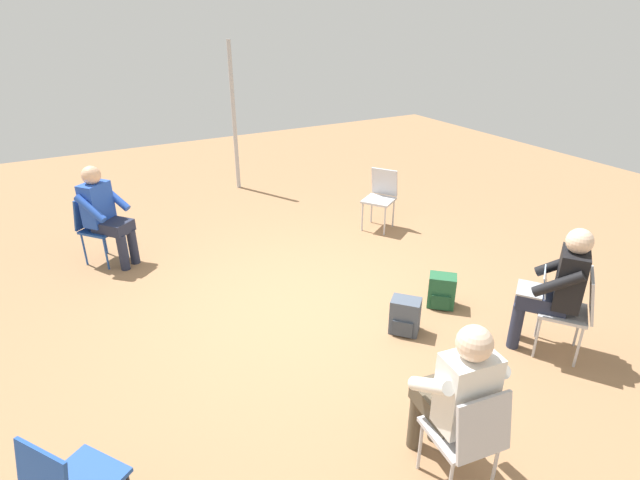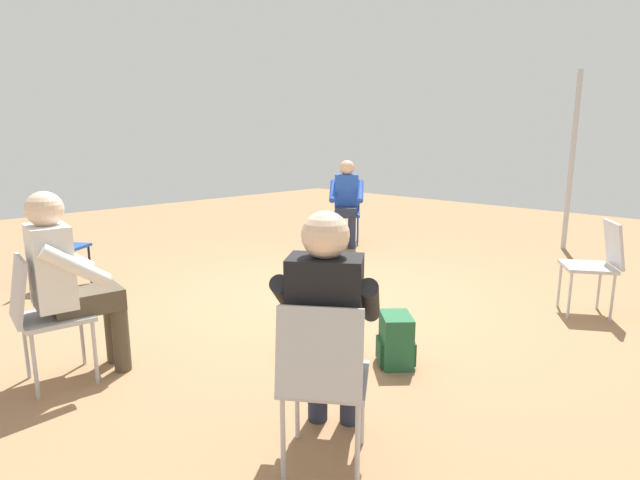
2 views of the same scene
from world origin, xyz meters
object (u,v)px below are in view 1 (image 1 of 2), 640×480
Objects in this scene: chair_northeast at (381,195)px; backpack_by_empty_chair at (441,293)px; person_in_blue at (104,211)px; person_in_white at (456,391)px; person_with_laptop at (557,284)px; chair_south at (469,433)px; chair_southeast at (573,307)px; chair_northwest at (96,224)px; backpack_near_laptop_user at (405,318)px.

chair_northeast reaches higher than backpack_by_empty_chair.
chair_northeast is 2.36× the size of backpack_by_empty_chair.
person_in_blue is 1.00× the size of person_in_white.
person_in_white is (-1.73, -0.58, 0.00)m from person_with_laptop.
person_with_laptop is at bearing 30.94° from chair_south.
person_in_white is at bearing -130.68° from backpack_by_empty_chair.
person_with_laptop is 3.44× the size of backpack_by_empty_chair.
chair_northwest is at bearing 94.19° from chair_southeast.
backpack_by_empty_chair is (-0.67, -2.06, -0.34)m from chair_northeast.
person_in_blue reaches higher than chair_northwest.
chair_northwest and chair_south have the same top height.
person_in_white is 3.44× the size of backpack_by_empty_chair.
backpack_by_empty_chair is (1.40, 1.63, -0.54)m from person_in_white.
chair_south is 2.36× the size of backpack_by_empty_chair.
chair_south reaches higher than backpack_by_empty_chair.
chair_northwest is (-3.44, 4.07, 0.00)m from chair_southeast.
person_in_blue reaches higher than chair_south.
person_in_white is at bearing -117.94° from backpack_near_laptop_user.
chair_south is 0.69× the size of person_in_white.
chair_northwest is at bearing 117.34° from person_in_white.
chair_northeast is (3.67, -0.83, 0.00)m from chair_northwest.
chair_northwest is 2.36× the size of backpack_by_empty_chair.
person_in_blue is (-3.23, 3.81, 0.00)m from person_with_laptop.
person_in_blue is 3.44× the size of backpack_by_empty_chair.
chair_northeast is 2.62m from backpack_near_laptop_user.
chair_south is 2.36× the size of backpack_near_laptop_user.
backpack_near_laptop_user is at bearing -163.51° from backpack_by_empty_chair.
person_with_laptop reaches higher than chair_south.
person_in_white is (1.50, -4.39, 0.00)m from person_in_blue.
chair_northwest and chair_northeast have the same top height.
chair_northeast is 0.69× the size of person_in_blue.
chair_south is at bearing -116.09° from backpack_near_laptop_user.
person_in_white reaches higher than chair_south.
chair_northwest is 1.00× the size of chair_south.
chair_southeast and chair_northeast have the same top height.
backpack_near_laptop_user is (-1.30, -2.25, -0.34)m from chair_northeast.
backpack_by_empty_chair is (3.01, -2.89, -0.34)m from chair_northwest.
person_with_laptop is 1.00× the size of person_in_white.
person_with_laptop is 1.00× the size of person_in_blue.
backpack_near_laptop_user is (2.37, -3.08, -0.34)m from chair_northwest.
person_with_laptop reaches higher than backpack_near_laptop_user.
chair_northwest is at bearing 127.56° from backpack_near_laptop_user.
person_in_white is 2.21m from backpack_by_empty_chair.
chair_southeast is 1.00× the size of chair_south.
chair_northeast is 4.23m from person_in_white.
chair_northwest is at bearing 136.07° from backpack_by_empty_chair.
chair_northwest is at bearing 116.45° from chair_south.
backpack_by_empty_chair is at bearing 96.72° from chair_northwest.
chair_southeast is 5.17m from person_in_blue.
chair_southeast is at bearing 21.50° from person_in_white.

